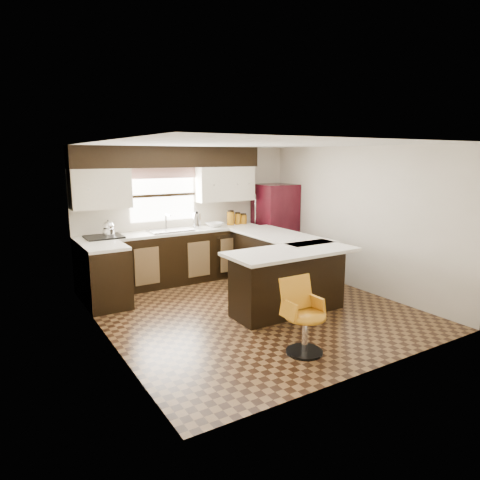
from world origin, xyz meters
TOP-DOWN VIEW (x-y plane):
  - floor at (0.00, 0.00)m, footprint 4.40×4.40m
  - ceiling at (0.00, 0.00)m, footprint 4.40×4.40m
  - wall_back at (0.00, 2.20)m, footprint 4.40×0.00m
  - wall_front at (0.00, -2.20)m, footprint 4.40×0.00m
  - wall_left at (-2.10, 0.00)m, footprint 0.00×4.40m
  - wall_right at (2.10, 0.00)m, footprint 0.00×4.40m
  - base_cab_back at (-0.45, 1.90)m, footprint 3.30×0.60m
  - base_cab_left at (-1.80, 1.25)m, footprint 0.60×0.70m
  - counter_back at (-0.45, 1.90)m, footprint 3.30×0.60m
  - counter_left at (-1.80, 1.25)m, footprint 0.60×0.70m
  - soffit at (-0.40, 2.03)m, footprint 3.40×0.35m
  - upper_cab_left at (-1.62, 2.03)m, footprint 0.94×0.35m
  - upper_cab_right at (0.68, 2.03)m, footprint 1.14×0.35m
  - window_pane at (-0.50, 2.18)m, footprint 1.20×0.02m
  - valance at (-0.50, 2.14)m, footprint 1.30×0.06m
  - sink at (-0.50, 1.88)m, footprint 0.75×0.45m
  - dishwasher at (0.55, 1.61)m, footprint 0.58×0.03m
  - cooktop at (-1.65, 1.88)m, footprint 0.58×0.50m
  - peninsula_long at (0.90, 0.62)m, footprint 0.60×1.95m
  - peninsula_return at (0.38, -0.35)m, footprint 1.65×0.60m
  - counter_pen_long at (0.95, 0.62)m, footprint 0.84×1.95m
  - counter_pen_return at (0.35, -0.44)m, footprint 1.89×0.84m
  - refrigerator at (1.72, 1.82)m, footprint 0.72×0.70m
  - bar_chair at (-0.27, -1.51)m, footprint 0.47×0.47m
  - kettle at (-1.57, 1.88)m, footprint 0.19×0.19m
  - percolator at (0.02, 1.90)m, footprint 0.14×0.14m
  - mixing_bowl at (0.39, 1.90)m, footprint 0.34×0.34m
  - canister_large at (0.74, 1.92)m, footprint 0.14×0.14m
  - canister_med at (0.90, 1.92)m, footprint 0.12×0.12m
  - canister_small at (1.03, 1.92)m, footprint 0.13×0.13m

SIDE VIEW (x-z plane):
  - floor at x=0.00m, z-range 0.00..0.00m
  - dishwasher at x=0.55m, z-range 0.04..0.82m
  - bar_chair at x=-0.27m, z-range 0.00..0.87m
  - base_cab_back at x=-0.45m, z-range 0.00..0.90m
  - base_cab_left at x=-1.80m, z-range 0.00..0.90m
  - peninsula_long at x=0.90m, z-range 0.00..0.90m
  - peninsula_return at x=0.38m, z-range 0.00..0.90m
  - refrigerator at x=1.72m, z-range 0.00..1.69m
  - counter_back at x=-0.45m, z-range 0.90..0.94m
  - counter_left at x=-1.80m, z-range 0.90..0.94m
  - counter_pen_long at x=0.95m, z-range 0.90..0.94m
  - counter_pen_return at x=0.35m, z-range 0.90..0.94m
  - cooktop at x=-1.65m, z-range 0.94..0.97m
  - sink at x=-0.50m, z-range 0.95..0.98m
  - mixing_bowl at x=0.39m, z-range 0.95..1.02m
  - canister_small at x=1.03m, z-range 0.95..1.12m
  - canister_med at x=0.90m, z-range 0.95..1.15m
  - canister_large at x=0.74m, z-range 0.95..1.20m
  - percolator at x=0.02m, z-range 0.95..1.22m
  - kettle at x=-1.57m, z-range 0.97..1.23m
  - wall_back at x=0.00m, z-range -1.00..3.40m
  - wall_front at x=0.00m, z-range -1.00..3.40m
  - wall_left at x=-2.10m, z-range -1.00..3.40m
  - wall_right at x=2.10m, z-range -1.00..3.40m
  - window_pane at x=-0.50m, z-range 1.10..2.00m
  - upper_cab_left at x=-1.62m, z-range 1.40..2.04m
  - upper_cab_right at x=0.68m, z-range 1.40..2.04m
  - valance at x=-0.50m, z-range 1.85..2.03m
  - soffit at x=-0.40m, z-range 2.04..2.40m
  - ceiling at x=0.00m, z-range 2.40..2.40m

